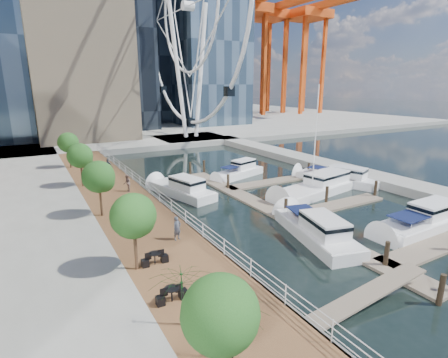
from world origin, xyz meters
TOP-DOWN VIEW (x-y plane):
  - ground at (0.00, 0.00)m, footprint 520.00×520.00m
  - boardwalk at (-9.00, 15.00)m, footprint 6.00×60.00m
  - seawall at (-6.00, 15.00)m, footprint 0.25×60.00m
  - land_far at (0.00, 102.00)m, footprint 200.00×114.00m
  - breakwater at (20.00, 20.00)m, footprint 4.00×60.00m
  - pier at (14.00, 52.00)m, footprint 14.00×12.00m
  - railing at (-6.10, 15.00)m, footprint 0.10×60.00m
  - floating_docks at (7.97, 9.98)m, footprint 16.00×34.00m
  - ferris_wheel at (14.00, 52.00)m, footprint 5.80×45.60m
  - port_cranes at (67.67, 95.67)m, footprint 40.00×52.00m
  - street_trees at (-11.40, 14.00)m, footprint 2.60×42.60m
  - cafe_tables at (-10.40, -2.00)m, footprint 2.50×13.70m
  - yacht_foreground at (11.24, 0.49)m, footprint 10.81×3.01m
  - pedestrian_near at (-7.80, 6.57)m, footprint 0.70×0.56m
  - pedestrian_mid at (-7.80, 19.67)m, footprint 0.82×0.97m
  - pedestrian_far at (-7.85, 28.13)m, footprint 1.17×0.91m
  - moored_yachts at (9.61, 11.08)m, footprint 23.86×33.75m
  - cafe_seating at (-10.78, -4.48)m, footprint 4.31×10.47m

SIDE VIEW (x-z plane):
  - ground at x=0.00m, z-range 0.00..0.00m
  - yacht_foreground at x=11.24m, z-range -1.07..1.07m
  - moored_yachts at x=9.61m, z-range -5.75..5.75m
  - floating_docks at x=7.97m, z-range -0.81..1.79m
  - boardwalk at x=-9.00m, z-range 0.00..1.00m
  - seawall at x=-6.00m, z-range 0.00..1.00m
  - land_far at x=0.00m, z-range 0.00..1.00m
  - breakwater at x=20.00m, z-range 0.00..1.00m
  - pier at x=14.00m, z-range 0.00..1.00m
  - cafe_tables at x=-10.40m, z-range 1.00..1.74m
  - railing at x=-6.10m, z-range 1.00..2.05m
  - pedestrian_near at x=-7.80m, z-range 1.00..2.69m
  - pedestrian_mid at x=-7.80m, z-range 1.00..2.75m
  - pedestrian_far at x=-7.85m, z-range 1.00..2.86m
  - cafe_seating at x=-10.78m, z-range 0.91..3.60m
  - street_trees at x=-11.40m, z-range 1.99..6.59m
  - port_cranes at x=67.67m, z-range 1.00..39.00m
  - ferris_wheel at x=14.00m, z-range 2.02..49.82m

